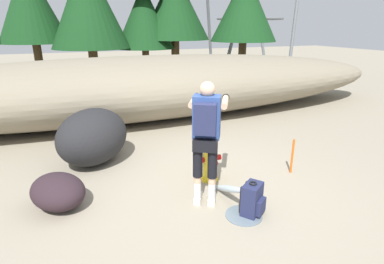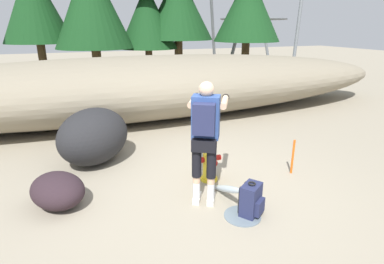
# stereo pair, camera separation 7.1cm
# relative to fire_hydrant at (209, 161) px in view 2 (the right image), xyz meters

# --- Properties ---
(ground_plane) EXTENTS (56.00, 56.00, 0.04)m
(ground_plane) POSITION_rel_fire_hydrant_xyz_m (-0.23, -0.30, -0.35)
(ground_plane) COLOR gray
(dirt_embankment) EXTENTS (15.72, 3.20, 1.64)m
(dirt_embankment) POSITION_rel_fire_hydrant_xyz_m (-0.23, 3.97, 0.49)
(dirt_embankment) COLOR gray
(dirt_embankment) RESTS_ON ground_plane
(fire_hydrant) EXTENTS (0.38, 0.33, 0.73)m
(fire_hydrant) POSITION_rel_fire_hydrant_xyz_m (0.00, 0.00, 0.00)
(fire_hydrant) COLOR yellow
(fire_hydrant) RESTS_ON ground_plane
(hydrant_water_jet) EXTENTS (0.49, 1.20, 0.51)m
(hydrant_water_jet) POSITION_rel_fire_hydrant_xyz_m (0.00, -0.72, -0.21)
(hydrant_water_jet) COLOR silver
(hydrant_water_jet) RESTS_ON ground_plane
(utility_worker) EXTENTS (0.83, 1.03, 1.70)m
(utility_worker) POSITION_rel_fire_hydrant_xyz_m (-0.30, -0.52, 0.75)
(utility_worker) COLOR beige
(utility_worker) RESTS_ON ground_plane
(spare_backpack) EXTENTS (0.36, 0.36, 0.47)m
(spare_backpack) POSITION_rel_fire_hydrant_xyz_m (0.12, -1.08, -0.12)
(spare_backpack) COLOR #23284C
(spare_backpack) RESTS_ON ground_plane
(boulder_large) EXTENTS (1.76, 1.79, 1.00)m
(boulder_large) POSITION_rel_fire_hydrant_xyz_m (-1.65, 1.41, 0.17)
(boulder_large) COLOR #232325
(boulder_large) RESTS_ON ground_plane
(boulder_mid) EXTENTS (1.00, 1.06, 0.47)m
(boulder_mid) POSITION_rel_fire_hydrant_xyz_m (-2.25, 0.07, -0.10)
(boulder_mid) COLOR #2D2026
(boulder_mid) RESTS_ON ground_plane
(pine_tree_right) EXTENTS (2.48, 2.48, 5.69)m
(pine_tree_right) POSITION_rel_fire_hydrant_xyz_m (1.30, 9.38, 2.87)
(pine_tree_right) COLOR #47331E
(pine_tree_right) RESTS_ON ground_plane
(survey_stake) EXTENTS (0.04, 0.04, 0.60)m
(survey_stake) POSITION_rel_fire_hydrant_xyz_m (1.41, -0.27, -0.03)
(survey_stake) COLOR #E55914
(survey_stake) RESTS_ON ground_plane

